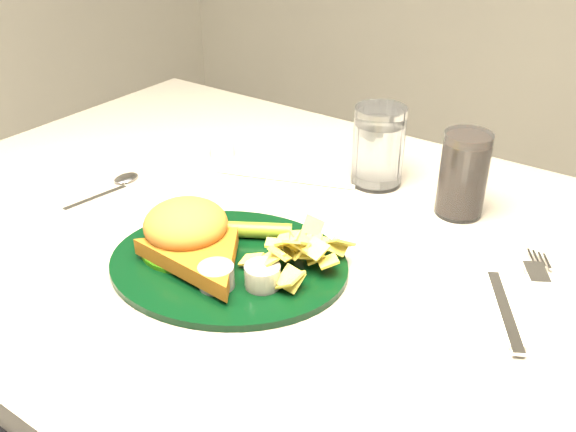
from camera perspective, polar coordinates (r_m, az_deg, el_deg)
name	(u,v)px	position (r m, az deg, el deg)	size (l,w,h in m)	color
table	(289,431)	(1.10, 0.08, -18.60)	(1.20, 0.80, 0.75)	#A7A097
dinner_plate	(227,244)	(0.78, -5.41, -2.49)	(0.30, 0.25, 0.07)	black
water_glass	(378,146)	(0.97, 8.05, 6.16)	(0.08, 0.08, 0.12)	white
cola_glass	(463,174)	(0.91, 15.32, 3.58)	(0.07, 0.07, 0.12)	black
fork_napkin	(508,305)	(0.76, 18.98, -7.52)	(0.14, 0.19, 0.01)	white
spoon	(95,196)	(0.98, -16.76, 1.68)	(0.04, 0.14, 0.01)	silver
ramekin	(222,149)	(1.08, -5.86, 5.96)	(0.04, 0.04, 0.03)	silver
wrapped_straw	(284,179)	(0.99, -0.37, 3.35)	(0.22, 0.08, 0.01)	white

